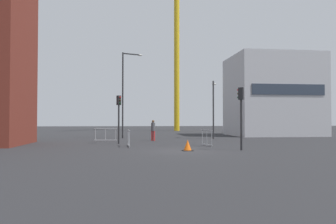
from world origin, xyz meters
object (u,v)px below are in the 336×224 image
object	(u,v)px
construction_crane	(176,36)
traffic_cone_by_barrier	(188,146)
pedestrian_walking	(153,129)
traffic_light_island	(241,108)
traffic_light_near	(119,111)
streetlamp_short	(213,104)
streetlamp_tall	(125,88)

from	to	relation	value
construction_crane	traffic_cone_by_barrier	distance (m)	38.79
pedestrian_walking	traffic_light_island	bearing A→B (deg)	-64.83
traffic_light_near	pedestrian_walking	bearing A→B (deg)	48.90
traffic_light_island	traffic_light_near	distance (m)	9.37
traffic_light_island	traffic_cone_by_barrier	xyz separation A→B (m)	(-3.11, 0.06, -2.16)
streetlamp_short	pedestrian_walking	world-z (taller)	streetlamp_short
construction_crane	pedestrian_walking	distance (m)	30.50
streetlamp_short	pedestrian_walking	xyz separation A→B (m)	(-5.81, -2.38, -2.27)
streetlamp_short	traffic_cone_by_barrier	xyz separation A→B (m)	(-4.57, -11.58, -3.00)
streetlamp_short	traffic_light_island	distance (m)	11.76
construction_crane	streetlamp_short	distance (m)	26.77
construction_crane	streetlamp_tall	distance (m)	25.65
streetlamp_tall	traffic_cone_by_barrier	xyz separation A→B (m)	(3.62, -13.57, -4.56)
traffic_light_near	streetlamp_tall	bearing A→B (deg)	87.06
construction_crane	traffic_light_near	xyz separation A→B (m)	(-8.62, -29.26, -13.29)
construction_crane	streetlamp_tall	size ratio (longest dim) A/B	3.02
streetlamp_short	pedestrian_walking	distance (m)	6.68
traffic_light_island	pedestrian_walking	bearing A→B (deg)	115.17
construction_crane	traffic_cone_by_barrier	xyz separation A→B (m)	(-4.61, -35.30, -15.40)
traffic_light_island	pedestrian_walking	size ratio (longest dim) A/B	2.07
streetlamp_tall	streetlamp_short	distance (m)	8.57
construction_crane	streetlamp_tall	bearing A→B (deg)	-110.76
pedestrian_walking	traffic_light_near	bearing A→B (deg)	-131.10
streetlamp_short	traffic_cone_by_barrier	world-z (taller)	streetlamp_short
traffic_light_near	traffic_light_island	bearing A→B (deg)	-40.60
pedestrian_walking	traffic_cone_by_barrier	distance (m)	9.32
traffic_cone_by_barrier	traffic_light_near	bearing A→B (deg)	123.57
traffic_light_island	traffic_cone_by_barrier	world-z (taller)	traffic_light_island
streetlamp_tall	traffic_light_island	xyz separation A→B (m)	(6.73, -13.63, -2.40)
streetlamp_tall	streetlamp_short	xyz separation A→B (m)	(8.19, -1.99, -1.55)
streetlamp_tall	traffic_light_near	bearing A→B (deg)	-92.94
streetlamp_tall	traffic_cone_by_barrier	size ratio (longest dim) A/B	13.58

